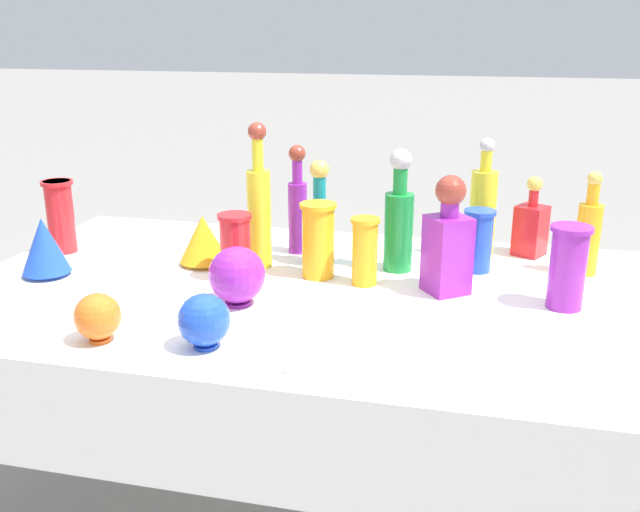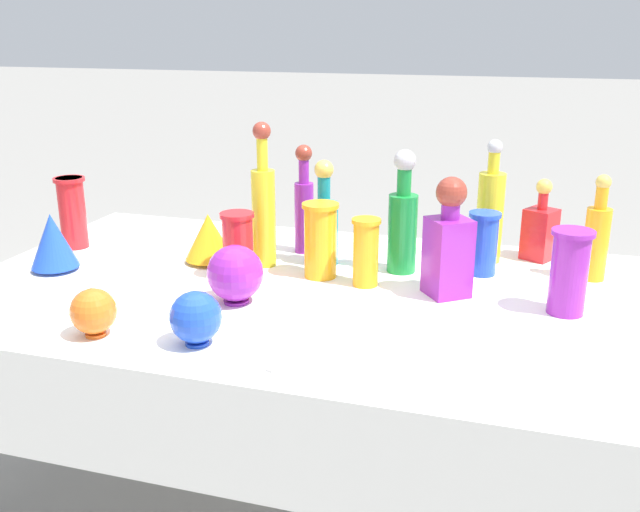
{
  "view_description": "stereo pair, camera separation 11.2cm",
  "coord_description": "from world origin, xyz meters",
  "px_view_note": "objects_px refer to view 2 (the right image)",
  "views": [
    {
      "loc": [
        0.44,
        -1.84,
        1.48
      ],
      "look_at": [
        0.0,
        0.0,
        0.86
      ],
      "focal_mm": 40.0,
      "sensor_mm": 36.0,
      "label": 1
    },
    {
      "loc": [
        0.55,
        -1.81,
        1.48
      ],
      "look_at": [
        0.0,
        0.0,
        0.86
      ],
      "focal_mm": 40.0,
      "sensor_mm": 36.0,
      "label": 2
    }
  ],
  "objects_px": {
    "slender_vase_5": "(483,241)",
    "fluted_vase_0": "(209,237)",
    "slender_vase_2": "(320,238)",
    "round_bowl_2": "(93,311)",
    "tall_bottle_4": "(403,221)",
    "fluted_vase_1": "(53,241)",
    "slender_vase_1": "(569,270)",
    "tall_bottle_3": "(304,205)",
    "slender_vase_0": "(72,211)",
    "tall_bottle_2": "(490,212)",
    "square_decanter_1": "(448,244)",
    "square_decanter_0": "(540,229)",
    "round_bowl_0": "(235,273)",
    "tall_bottle_1": "(264,207)",
    "tall_bottle_0": "(324,224)",
    "slender_vase_4": "(238,244)",
    "round_bowl_1": "(196,317)",
    "tall_bottle_5": "(597,237)",
    "slender_vase_3": "(366,250)"
  },
  "relations": [
    {
      "from": "slender_vase_5",
      "to": "fluted_vase_0",
      "type": "xyz_separation_m",
      "value": [
        -0.83,
        -0.13,
        -0.02
      ]
    },
    {
      "from": "slender_vase_2",
      "to": "round_bowl_2",
      "type": "distance_m",
      "value": 0.69
    },
    {
      "from": "tall_bottle_4",
      "to": "slender_vase_5",
      "type": "bearing_deg",
      "value": 10.91
    },
    {
      "from": "fluted_vase_0",
      "to": "fluted_vase_1",
      "type": "bearing_deg",
      "value": -153.51
    },
    {
      "from": "slender_vase_1",
      "to": "round_bowl_2",
      "type": "xyz_separation_m",
      "value": [
        -1.09,
        -0.48,
        -0.06
      ]
    },
    {
      "from": "tall_bottle_3",
      "to": "fluted_vase_0",
      "type": "height_order",
      "value": "tall_bottle_3"
    },
    {
      "from": "slender_vase_0",
      "to": "fluted_vase_1",
      "type": "distance_m",
      "value": 0.24
    },
    {
      "from": "tall_bottle_3",
      "to": "tall_bottle_2",
      "type": "bearing_deg",
      "value": 7.74
    },
    {
      "from": "fluted_vase_1",
      "to": "square_decanter_1",
      "type": "bearing_deg",
      "value": 6.72
    },
    {
      "from": "square_decanter_0",
      "to": "fluted_vase_1",
      "type": "bearing_deg",
      "value": -158.98
    },
    {
      "from": "slender_vase_1",
      "to": "round_bowl_0",
      "type": "height_order",
      "value": "slender_vase_1"
    },
    {
      "from": "square_decanter_0",
      "to": "round_bowl_0",
      "type": "distance_m",
      "value": 1.0
    },
    {
      "from": "tall_bottle_1",
      "to": "slender_vase_5",
      "type": "bearing_deg",
      "value": 9.54
    },
    {
      "from": "tall_bottle_4",
      "to": "fluted_vase_0",
      "type": "distance_m",
      "value": 0.61
    },
    {
      "from": "tall_bottle_0",
      "to": "slender_vase_1",
      "type": "height_order",
      "value": "tall_bottle_0"
    },
    {
      "from": "tall_bottle_0",
      "to": "fluted_vase_0",
      "type": "bearing_deg",
      "value": -166.12
    },
    {
      "from": "square_decanter_1",
      "to": "slender_vase_1",
      "type": "distance_m",
      "value": 0.32
    },
    {
      "from": "tall_bottle_3",
      "to": "slender_vase_4",
      "type": "relative_size",
      "value": 1.79
    },
    {
      "from": "square_decanter_1",
      "to": "round_bowl_1",
      "type": "bearing_deg",
      "value": -136.27
    },
    {
      "from": "tall_bottle_1",
      "to": "tall_bottle_3",
      "type": "distance_m",
      "value": 0.18
    },
    {
      "from": "slender_vase_4",
      "to": "slender_vase_5",
      "type": "height_order",
      "value": "slender_vase_4"
    },
    {
      "from": "tall_bottle_1",
      "to": "square_decanter_0",
      "type": "bearing_deg",
      "value": 20.75
    },
    {
      "from": "tall_bottle_1",
      "to": "round_bowl_0",
      "type": "height_order",
      "value": "tall_bottle_1"
    },
    {
      "from": "tall_bottle_5",
      "to": "slender_vase_0",
      "type": "distance_m",
      "value": 1.66
    },
    {
      "from": "tall_bottle_5",
      "to": "slender_vase_5",
      "type": "xyz_separation_m",
      "value": [
        -0.32,
        -0.05,
        -0.03
      ]
    },
    {
      "from": "tall_bottle_1",
      "to": "tall_bottle_2",
      "type": "distance_m",
      "value": 0.7
    },
    {
      "from": "tall_bottle_0",
      "to": "round_bowl_2",
      "type": "height_order",
      "value": "tall_bottle_0"
    },
    {
      "from": "slender_vase_1",
      "to": "slender_vase_5",
      "type": "height_order",
      "value": "slender_vase_1"
    },
    {
      "from": "tall_bottle_5",
      "to": "slender_vase_4",
      "type": "bearing_deg",
      "value": -163.71
    },
    {
      "from": "tall_bottle_2",
      "to": "slender_vase_1",
      "type": "distance_m",
      "value": 0.44
    },
    {
      "from": "square_decanter_0",
      "to": "slender_vase_0",
      "type": "distance_m",
      "value": 1.53
    },
    {
      "from": "tall_bottle_2",
      "to": "slender_vase_3",
      "type": "distance_m",
      "value": 0.46
    },
    {
      "from": "tall_bottle_4",
      "to": "tall_bottle_0",
      "type": "bearing_deg",
      "value": -179.41
    },
    {
      "from": "tall_bottle_4",
      "to": "slender_vase_2",
      "type": "distance_m",
      "value": 0.25
    },
    {
      "from": "slender_vase_4",
      "to": "slender_vase_5",
      "type": "xyz_separation_m",
      "value": [
        0.69,
        0.24,
        -0.0
      ]
    },
    {
      "from": "round_bowl_0",
      "to": "tall_bottle_5",
      "type": "bearing_deg",
      "value": 27.13
    },
    {
      "from": "round_bowl_2",
      "to": "tall_bottle_3",
      "type": "bearing_deg",
      "value": 70.35
    },
    {
      "from": "slender_vase_3",
      "to": "round_bowl_0",
      "type": "height_order",
      "value": "slender_vase_3"
    },
    {
      "from": "tall_bottle_5",
      "to": "square_decanter_0",
      "type": "bearing_deg",
      "value": 136.05
    },
    {
      "from": "square_decanter_1",
      "to": "fluted_vase_1",
      "type": "relative_size",
      "value": 1.88
    },
    {
      "from": "tall_bottle_5",
      "to": "slender_vase_1",
      "type": "distance_m",
      "value": 0.31
    },
    {
      "from": "slender_vase_5",
      "to": "slender_vase_4",
      "type": "bearing_deg",
      "value": -160.38
    },
    {
      "from": "fluted_vase_0",
      "to": "slender_vase_1",
      "type": "bearing_deg",
      "value": -6.05
    },
    {
      "from": "slender_vase_0",
      "to": "round_bowl_2",
      "type": "height_order",
      "value": "slender_vase_0"
    },
    {
      "from": "slender_vase_3",
      "to": "round_bowl_1",
      "type": "xyz_separation_m",
      "value": [
        -0.29,
        -0.5,
        -0.04
      ]
    },
    {
      "from": "tall_bottle_4",
      "to": "tall_bottle_5",
      "type": "distance_m",
      "value": 0.56
    },
    {
      "from": "tall_bottle_1",
      "to": "slender_vase_3",
      "type": "bearing_deg",
      "value": -14.13
    },
    {
      "from": "slender_vase_2",
      "to": "slender_vase_3",
      "type": "relative_size",
      "value": 1.13
    },
    {
      "from": "tall_bottle_1",
      "to": "round_bowl_1",
      "type": "distance_m",
      "value": 0.61
    },
    {
      "from": "tall_bottle_2",
      "to": "round_bowl_1",
      "type": "xyz_separation_m",
      "value": [
        -0.6,
        -0.83,
        -0.09
      ]
    }
  ]
}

